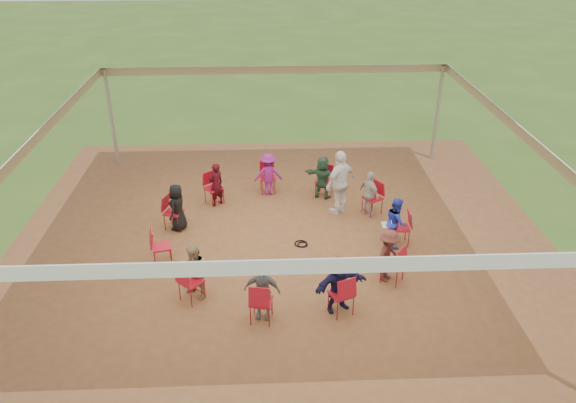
{
  "coord_description": "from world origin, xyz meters",
  "views": [
    {
      "loc": [
        -0.36,
        -11.43,
        7.19
      ],
      "look_at": [
        0.16,
        0.3,
        1.0
      ],
      "focal_mm": 35.0,
      "sensor_mm": 36.0,
      "label": 1
    }
  ],
  "objects_px": {
    "person_seated_4": "(216,184)",
    "person_seated_9": "(388,256)",
    "chair_4": "(214,188)",
    "laptop": "(389,223)",
    "person_seated_6": "(195,272)",
    "person_seated_7": "(262,291)",
    "chair_3": "(268,178)",
    "chair_9": "(341,294)",
    "standing_person": "(340,182)",
    "chair_5": "(174,212)",
    "person_seated_0": "(396,222)",
    "chair_0": "(400,228)",
    "person_seated_8": "(339,284)",
    "chair_6": "(162,247)",
    "person_seated_1": "(369,194)",
    "chair_1": "(373,198)",
    "person_seated_5": "(177,207)",
    "person_seated_3": "(268,174)",
    "chair_2": "(324,181)",
    "chair_7": "(191,282)",
    "chair_8": "(261,302)",
    "chair_10": "(393,264)",
    "person_seated_2": "(323,177)",
    "cable_coil": "(302,244)"
  },
  "relations": [
    {
      "from": "chair_3",
      "to": "chair_4",
      "type": "bearing_deg",
      "value": 16.36
    },
    {
      "from": "chair_0",
      "to": "chair_2",
      "type": "bearing_deg",
      "value": 32.73
    },
    {
      "from": "chair_1",
      "to": "person_seated_0",
      "type": "distance_m",
      "value": 1.56
    },
    {
      "from": "chair_5",
      "to": "person_seated_4",
      "type": "xyz_separation_m",
      "value": [
        0.98,
        1.21,
        0.16
      ]
    },
    {
      "from": "chair_4",
      "to": "person_seated_3",
      "type": "xyz_separation_m",
      "value": [
        1.47,
        0.49,
        0.16
      ]
    },
    {
      "from": "person_seated_4",
      "to": "person_seated_8",
      "type": "xyz_separation_m",
      "value": [
        2.72,
        -4.57,
        0.0
      ]
    },
    {
      "from": "person_seated_3",
      "to": "standing_person",
      "type": "distance_m",
      "value": 2.19
    },
    {
      "from": "chair_3",
      "to": "laptop",
      "type": "distance_m",
      "value": 4.04
    },
    {
      "from": "person_seated_6",
      "to": "standing_person",
      "type": "height_order",
      "value": "standing_person"
    },
    {
      "from": "person_seated_0",
      "to": "standing_person",
      "type": "xyz_separation_m",
      "value": [
        -1.13,
        1.62,
        0.26
      ]
    },
    {
      "from": "person_seated_1",
      "to": "person_seated_7",
      "type": "height_order",
      "value": "same"
    },
    {
      "from": "chair_1",
      "to": "standing_person",
      "type": "distance_m",
      "value": 0.96
    },
    {
      "from": "person_seated_2",
      "to": "chair_10",
      "type": "bearing_deg",
      "value": 131.99
    },
    {
      "from": "chair_4",
      "to": "laptop",
      "type": "distance_m",
      "value": 4.85
    },
    {
      "from": "person_seated_2",
      "to": "cable_coil",
      "type": "bearing_deg",
      "value": 99.84
    },
    {
      "from": "chair_0",
      "to": "person_seated_7",
      "type": "bearing_deg",
      "value": 129.83
    },
    {
      "from": "chair_10",
      "to": "person_seated_1",
      "type": "distance_m",
      "value": 2.98
    },
    {
      "from": "chair_2",
      "to": "cable_coil",
      "type": "bearing_deg",
      "value": 99.4
    },
    {
      "from": "chair_5",
      "to": "person_seated_7",
      "type": "relative_size",
      "value": 0.74
    },
    {
      "from": "chair_2",
      "to": "chair_4",
      "type": "xyz_separation_m",
      "value": [
        -3.02,
        -0.33,
        0.0
      ]
    },
    {
      "from": "chair_4",
      "to": "person_seated_9",
      "type": "bearing_deg",
      "value": 98.0
    },
    {
      "from": "cable_coil",
      "to": "laptop",
      "type": "xyz_separation_m",
      "value": [
        2.06,
        -0.05,
        0.56
      ]
    },
    {
      "from": "chair_9",
      "to": "standing_person",
      "type": "relative_size",
      "value": 0.52
    },
    {
      "from": "person_seated_8",
      "to": "person_seated_4",
      "type": "bearing_deg",
      "value": 98.18
    },
    {
      "from": "person_seated_6",
      "to": "person_seated_1",
      "type": "bearing_deg",
      "value": 81.82
    },
    {
      "from": "person_seated_6",
      "to": "person_seated_7",
      "type": "height_order",
      "value": "same"
    },
    {
      "from": "chair_6",
      "to": "person_seated_9",
      "type": "relative_size",
      "value": 0.74
    },
    {
      "from": "person_seated_4",
      "to": "person_seated_9",
      "type": "bearing_deg",
      "value": 98.18
    },
    {
      "from": "person_seated_0",
      "to": "laptop",
      "type": "bearing_deg",
      "value": 90.0
    },
    {
      "from": "chair_2",
      "to": "chair_4",
      "type": "height_order",
      "value": "same"
    },
    {
      "from": "person_seated_4",
      "to": "person_seated_5",
      "type": "xyz_separation_m",
      "value": [
        -0.86,
        -1.25,
        0.0
      ]
    },
    {
      "from": "person_seated_2",
      "to": "person_seated_9",
      "type": "xyz_separation_m",
      "value": [
        1.01,
        -3.94,
        0.0
      ]
    },
    {
      "from": "person_seated_9",
      "to": "chair_0",
      "type": "bearing_deg",
      "value": 12.11
    },
    {
      "from": "chair_0",
      "to": "person_seated_5",
      "type": "height_order",
      "value": "person_seated_5"
    },
    {
      "from": "chair_9",
      "to": "chair_0",
      "type": "bearing_deg",
      "value": 32.73
    },
    {
      "from": "person_seated_0",
      "to": "person_seated_9",
      "type": "bearing_deg",
      "value": 163.64
    },
    {
      "from": "chair_9",
      "to": "person_seated_4",
      "type": "relative_size",
      "value": 0.74
    },
    {
      "from": "person_seated_4",
      "to": "laptop",
      "type": "xyz_separation_m",
      "value": [
        4.21,
        -2.18,
        -0.04
      ]
    },
    {
      "from": "person_seated_0",
      "to": "person_seated_5",
      "type": "relative_size",
      "value": 1.0
    },
    {
      "from": "person_seated_3",
      "to": "chair_2",
      "type": "bearing_deg",
      "value": 167.89
    },
    {
      "from": "chair_7",
      "to": "person_seated_0",
      "type": "xyz_separation_m",
      "value": [
        4.6,
        1.96,
        0.16
      ]
    },
    {
      "from": "chair_10",
      "to": "person_seated_0",
      "type": "distance_m",
      "value": 1.56
    },
    {
      "from": "chair_1",
      "to": "person_seated_0",
      "type": "xyz_separation_m",
      "value": [
        0.27,
        -1.53,
        0.16
      ]
    },
    {
      "from": "chair_8",
      "to": "person_seated_8",
      "type": "xyz_separation_m",
      "value": [
        1.53,
        0.28,
        0.16
      ]
    },
    {
      "from": "person_seated_4",
      "to": "person_seated_6",
      "type": "xyz_separation_m",
      "value": [
        -0.14,
        -4.06,
        0.0
      ]
    },
    {
      "from": "chair_3",
      "to": "person_seated_3",
      "type": "xyz_separation_m",
      "value": [
        0.01,
        -0.12,
        0.16
      ]
    },
    {
      "from": "chair_3",
      "to": "chair_0",
      "type": "bearing_deg",
      "value": 130.91
    },
    {
      "from": "chair_9",
      "to": "standing_person",
      "type": "height_order",
      "value": "standing_person"
    },
    {
      "from": "person_seated_2",
      "to": "standing_person",
      "type": "xyz_separation_m",
      "value": [
        0.36,
        -0.87,
        0.26
      ]
    },
    {
      "from": "person_seated_9",
      "to": "person_seated_6",
      "type": "bearing_deg",
      "value": 130.91
    }
  ]
}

